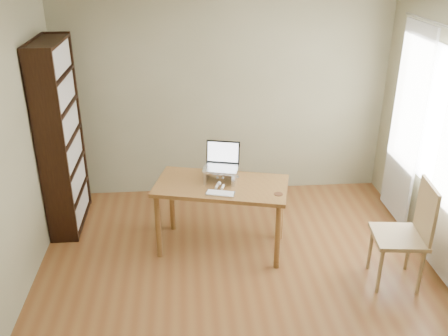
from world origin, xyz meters
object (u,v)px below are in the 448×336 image
at_px(bookshelf, 61,138).
at_px(keyboard, 220,193).
at_px(chair, 408,230).
at_px(desk, 221,193).
at_px(laptop, 220,161).
at_px(cat, 222,174).

relative_size(bookshelf, keyboard, 6.95).
height_order(bookshelf, chair, bookshelf).
bearing_deg(desk, chair, -9.06).
xyz_separation_m(laptop, keyboard, (-0.03, -0.36, -0.18)).
bearing_deg(bookshelf, laptop, -17.05).
height_order(laptop, keyboard, laptop).
bearing_deg(bookshelf, chair, -22.15).
height_order(bookshelf, cat, bookshelf).
xyz_separation_m(keyboard, chair, (1.71, -0.49, -0.19)).
bearing_deg(keyboard, laptop, 101.40).
xyz_separation_m(cat, chair, (1.66, -0.82, -0.24)).
height_order(bookshelf, laptop, bookshelf).
bearing_deg(laptop, keyboard, -80.40).
relative_size(laptop, keyboard, 1.31).
relative_size(desk, cat, 3.11).
distance_m(bookshelf, keyboard, 1.90).
height_order(laptop, cat, laptop).
xyz_separation_m(keyboard, cat, (0.05, 0.33, 0.05)).
height_order(keyboard, cat, cat).
distance_m(keyboard, cat, 0.34).
distance_m(desk, laptop, 0.33).
bearing_deg(cat, chair, -10.41).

